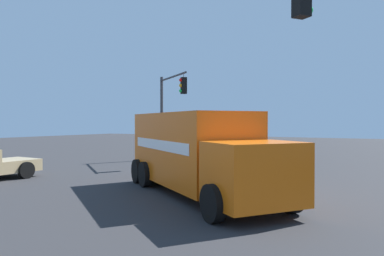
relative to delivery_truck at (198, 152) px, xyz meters
name	(u,v)px	position (x,y,z in m)	size (l,w,h in m)	color
ground_plane	(217,188)	(-0.05, -1.48, -1.52)	(100.00, 100.00, 0.00)	#2B2B2D
delivery_truck	(198,152)	(0.00, 0.00, 0.00)	(8.31, 7.06, 2.91)	orange
traffic_light_primary	(169,104)	(6.89, -8.70, 2.23)	(3.80, 3.11, 5.64)	#38383D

